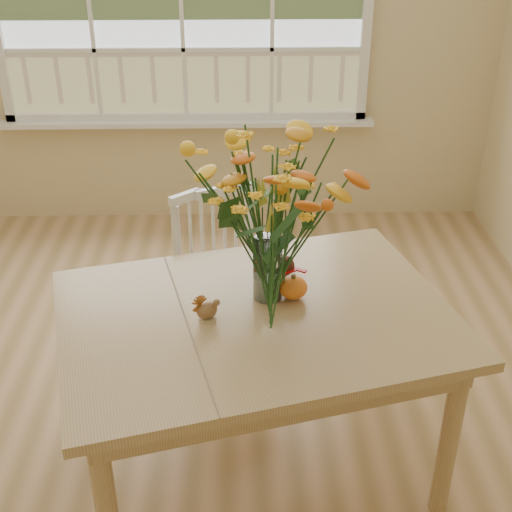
{
  "coord_description": "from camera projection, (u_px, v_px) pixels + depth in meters",
  "views": [
    {
      "loc": [
        0.35,
        -2.12,
        2.11
      ],
      "look_at": [
        0.4,
        -0.07,
        0.96
      ],
      "focal_mm": 48.0,
      "sensor_mm": 36.0,
      "label": 1
    }
  ],
  "objects": [
    {
      "name": "windsor_chair",
      "position": [
        222.0,
        275.0,
        3.14
      ],
      "size": [
        0.52,
        0.51,
        0.87
      ],
      "rotation": [
        0.0,
        0.0,
        0.4
      ],
      "color": "white",
      "rests_on": "floor"
    },
    {
      "name": "dining_table",
      "position": [
        256.0,
        334.0,
        2.48
      ],
      "size": [
        1.58,
        1.3,
        0.74
      ],
      "rotation": [
        0.0,
        0.0,
        0.25
      ],
      "color": "tan",
      "rests_on": "floor"
    },
    {
      "name": "turkey_figurine",
      "position": [
        207.0,
        310.0,
        2.38
      ],
      "size": [
        0.09,
        0.09,
        0.1
      ],
      "rotation": [
        0.0,
        0.0,
        0.57
      ],
      "color": "#CCB78C",
      "rests_on": "dining_table"
    },
    {
      "name": "dark_gourd",
      "position": [
        283.0,
        267.0,
        2.64
      ],
      "size": [
        0.13,
        0.09,
        0.08
      ],
      "color": "#38160F",
      "rests_on": "dining_table"
    },
    {
      "name": "floor",
      "position": [
        161.0,
        449.0,
        2.87
      ],
      "size": [
        4.0,
        4.5,
        0.01
      ],
      "primitive_type": "cube",
      "color": "#A2814E",
      "rests_on": "ground"
    },
    {
      "name": "pumpkin",
      "position": [
        293.0,
        289.0,
        2.5
      ],
      "size": [
        0.11,
        0.11,
        0.08
      ],
      "primitive_type": "ellipsoid",
      "color": "orange",
      "rests_on": "dining_table"
    },
    {
      "name": "flower_vase",
      "position": [
        268.0,
        208.0,
        2.35
      ],
      "size": [
        0.5,
        0.5,
        0.6
      ],
      "color": "white",
      "rests_on": "dining_table"
    },
    {
      "name": "wall_back",
      "position": [
        182.0,
        15.0,
        4.17
      ],
      "size": [
        4.0,
        0.02,
        2.7
      ],
      "primitive_type": "cube",
      "color": "beige",
      "rests_on": "floor"
    }
  ]
}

